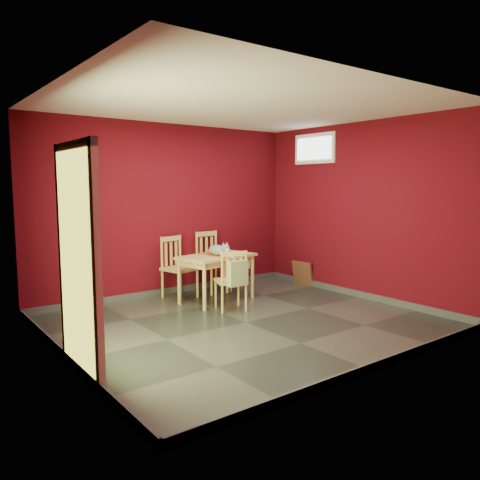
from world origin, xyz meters
TOP-DOWN VIEW (x-y plane):
  - ground at (0.00, 0.00)m, footprint 4.50×4.50m
  - room_shell at (0.00, 0.00)m, footprint 4.50×4.50m
  - doorway at (-2.23, -0.40)m, footprint 0.06×1.01m
  - window at (2.23, 1.00)m, footprint 0.05×0.90m
  - outlet_plate at (1.60, 1.99)m, footprint 0.08×0.02m
  - dining_table at (0.33, 1.14)m, footprint 1.22×0.84m
  - table_runner at (0.33, 1.04)m, footprint 0.40×0.67m
  - chair_far_left at (-0.02, 1.70)m, footprint 0.54×0.54m
  - chair_far_right at (0.66, 1.75)m, footprint 0.49×0.49m
  - chair_near at (0.20, 0.59)m, footprint 0.51×0.51m
  - tote_bag at (0.16, 0.38)m, footprint 0.29×0.18m
  - cat at (0.32, 1.08)m, footprint 0.38×0.50m
  - picture_frame at (2.19, 1.19)m, footprint 0.17×0.42m

SIDE VIEW (x-z plane):
  - ground at x=0.00m, z-range 0.00..0.00m
  - room_shell at x=0.00m, z-range -2.20..2.30m
  - picture_frame at x=2.19m, z-range 0.00..0.41m
  - outlet_plate at x=1.60m, z-range 0.24..0.36m
  - chair_near at x=0.20m, z-range 0.01..0.86m
  - chair_far_left at x=-0.02m, z-range 0.01..0.97m
  - chair_far_right at x=0.66m, z-range 0.01..0.99m
  - tote_bag at x=0.16m, z-range 0.36..0.77m
  - dining_table at x=0.33m, z-range 0.26..0.97m
  - table_runner at x=0.33m, z-range 0.50..0.81m
  - cat at x=0.32m, z-range 0.70..0.92m
  - doorway at x=-2.23m, z-range 0.06..2.19m
  - window at x=2.23m, z-range 2.10..2.60m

